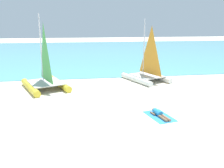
{
  "coord_description": "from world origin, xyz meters",
  "views": [
    {
      "loc": [
        -2.13,
        -8.81,
        4.97
      ],
      "look_at": [
        0.0,
        5.48,
        1.2
      ],
      "focal_mm": 38.2,
      "sensor_mm": 36.0,
      "label": 1
    }
  ],
  "objects_px": {
    "sunbather_left": "(159,114)",
    "sailboat_white": "(147,72)",
    "towel_left": "(160,116)",
    "sailboat_yellow": "(45,78)"
  },
  "relations": [
    {
      "from": "sailboat_yellow",
      "to": "towel_left",
      "type": "xyz_separation_m",
      "value": [
        6.77,
        -6.61,
        -0.83
      ]
    },
    {
      "from": "sailboat_white",
      "to": "sunbather_left",
      "type": "height_order",
      "value": "sailboat_white"
    },
    {
      "from": "towel_left",
      "to": "sunbather_left",
      "type": "height_order",
      "value": "sunbather_left"
    },
    {
      "from": "sailboat_white",
      "to": "sunbather_left",
      "type": "bearing_deg",
      "value": -123.43
    },
    {
      "from": "sunbather_left",
      "to": "sailboat_white",
      "type": "bearing_deg",
      "value": 65.82
    },
    {
      "from": "towel_left",
      "to": "sunbather_left",
      "type": "bearing_deg",
      "value": 102.49
    },
    {
      "from": "sailboat_yellow",
      "to": "sunbather_left",
      "type": "relative_size",
      "value": 3.58
    },
    {
      "from": "sailboat_yellow",
      "to": "sailboat_white",
      "type": "bearing_deg",
      "value": -13.09
    },
    {
      "from": "sailboat_white",
      "to": "sunbather_left",
      "type": "distance_m",
      "value": 8.09
    },
    {
      "from": "sailboat_white",
      "to": "sunbather_left",
      "type": "xyz_separation_m",
      "value": [
        -1.63,
        -7.89,
        -0.65
      ]
    }
  ]
}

